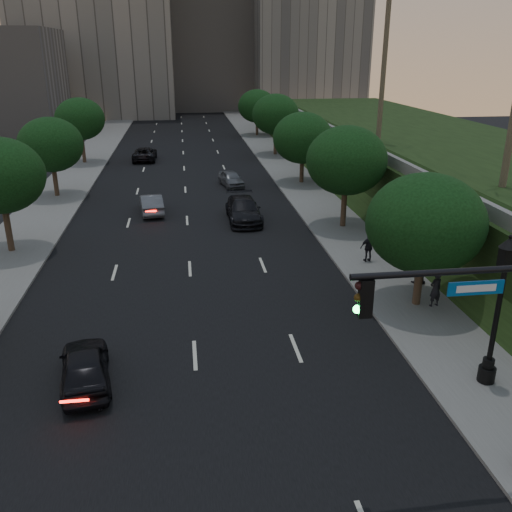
{
  "coord_description": "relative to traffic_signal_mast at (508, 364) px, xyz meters",
  "views": [
    {
      "loc": [
        -0.11,
        -13.46,
        11.11
      ],
      "look_at": [
        2.56,
        6.12,
        3.6
      ],
      "focal_mm": 38.0,
      "sensor_mm": 36.0,
      "label": 1
    }
  ],
  "objects": [
    {
      "name": "ground",
      "position": [
        -7.84,
        2.56,
        -3.67
      ],
      "size": [
        160.0,
        160.0,
        0.0
      ],
      "primitive_type": "plane",
      "color": "black",
      "rests_on": "ground"
    },
    {
      "name": "road_surface",
      "position": [
        -7.84,
        32.56,
        -3.66
      ],
      "size": [
        16.0,
        140.0,
        0.02
      ],
      "primitive_type": "cube",
      "color": "black",
      "rests_on": "ground"
    },
    {
      "name": "sidewalk_right",
      "position": [
        2.41,
        32.56,
        -3.6
      ],
      "size": [
        4.5,
        140.0,
        0.15
      ],
      "primitive_type": "cube",
      "color": "slate",
      "rests_on": "ground"
    },
    {
      "name": "sidewalk_left",
      "position": [
        -18.09,
        32.56,
        -3.6
      ],
      "size": [
        4.5,
        140.0,
        0.15
      ],
      "primitive_type": "cube",
      "color": "slate",
      "rests_on": "ground"
    },
    {
      "name": "embankment",
      "position": [
        14.16,
        30.56,
        -1.67
      ],
      "size": [
        18.0,
        90.0,
        4.0
      ],
      "primitive_type": "cube",
      "color": "black",
      "rests_on": "ground"
    },
    {
      "name": "parapet_wall",
      "position": [
        5.66,
        30.56,
        0.68
      ],
      "size": [
        0.35,
        90.0,
        0.7
      ],
      "primitive_type": "cube",
      "color": "slate",
      "rests_on": "embankment"
    },
    {
      "name": "office_block_left",
      "position": [
        -21.84,
        94.56,
        12.33
      ],
      "size": [
        26.0,
        20.0,
        32.0
      ],
      "primitive_type": "cube",
      "color": "gray",
      "rests_on": "ground"
    },
    {
      "name": "office_block_mid",
      "position": [
        -1.84,
        104.56,
        9.33
      ],
      "size": [
        22.0,
        18.0,
        26.0
      ],
      "primitive_type": "cube",
      "color": "gray",
      "rests_on": "ground"
    },
    {
      "name": "office_block_right",
      "position": [
        16.16,
        98.56,
        14.33
      ],
      "size": [
        20.0,
        22.0,
        36.0
      ],
      "primitive_type": "cube",
      "color": "gray",
      "rests_on": "ground"
    },
    {
      "name": "tree_right_a",
      "position": [
        2.46,
        10.56,
        0.35
      ],
      "size": [
        5.2,
        5.2,
        6.24
      ],
      "color": "#38281C",
      "rests_on": "ground"
    },
    {
      "name": "tree_right_b",
      "position": [
        2.46,
        22.56,
        0.84
      ],
      "size": [
        5.2,
        5.2,
        6.74
      ],
      "color": "#38281C",
      "rests_on": "ground"
    },
    {
      "name": "tree_right_c",
      "position": [
        2.46,
        35.56,
        0.35
      ],
      "size": [
        5.2,
        5.2,
        6.24
      ],
      "color": "#38281C",
      "rests_on": "ground"
    },
    {
      "name": "tree_right_d",
      "position": [
        2.46,
        49.56,
        0.84
      ],
      "size": [
        5.2,
        5.2,
        6.74
      ],
      "color": "#38281C",
      "rests_on": "ground"
    },
    {
      "name": "tree_right_e",
      "position": [
        2.46,
        64.56,
        0.35
      ],
      "size": [
        5.2,
        5.2,
        6.24
      ],
      "color": "#38281C",
      "rests_on": "ground"
    },
    {
      "name": "tree_left_c",
      "position": [
        -18.14,
        33.56,
        0.53
      ],
      "size": [
        5.0,
        5.0,
        6.34
      ],
      "color": "#38281C",
      "rests_on": "ground"
    },
    {
      "name": "tree_left_d",
      "position": [
        -18.14,
        47.56,
        0.9
      ],
      "size": [
        5.0,
        5.0,
        6.71
      ],
      "color": "#38281C",
      "rests_on": "ground"
    },
    {
      "name": "traffic_signal_mast",
      "position": [
        0.0,
        0.0,
        0.0
      ],
      "size": [
        5.68,
        0.56,
        7.0
      ],
      "color": "black",
      "rests_on": "ground"
    },
    {
      "name": "street_lamp",
      "position": [
        2.32,
        4.22,
        -1.04
      ],
      "size": [
        0.64,
        0.64,
        5.62
      ],
      "color": "black",
      "rests_on": "ground"
    },
    {
      "name": "sedan_near_left",
      "position": [
        -11.71,
        6.19,
        -2.96
      ],
      "size": [
        2.32,
        4.39,
        1.42
      ],
      "primitive_type": "imported",
      "rotation": [
        0.0,
        0.0,
        3.3
      ],
      "color": "black",
      "rests_on": "ground"
    },
    {
      "name": "sedan_mid_left",
      "position": [
        -10.36,
        27.79,
        -2.96
      ],
      "size": [
        2.02,
        4.47,
        1.42
      ],
      "primitive_type": "imported",
      "rotation": [
        0.0,
        0.0,
        3.26
      ],
      "color": "#5B5D63",
      "rests_on": "ground"
    },
    {
      "name": "sedan_far_left",
      "position": [
        -11.96,
        48.45,
        -2.96
      ],
      "size": [
        2.48,
        5.18,
        1.42
      ],
      "primitive_type": "imported",
      "rotation": [
        0.0,
        0.0,
        3.12
      ],
      "color": "black",
      "rests_on": "ground"
    },
    {
      "name": "sedan_near_right",
      "position": [
        -3.94,
        25.01,
        -2.88
      ],
      "size": [
        2.23,
        5.47,
        1.59
      ],
      "primitive_type": "imported",
      "rotation": [
        0.0,
        0.0,
        0.0
      ],
      "color": "black",
      "rests_on": "ground"
    },
    {
      "name": "sedan_far_right",
      "position": [
        -3.85,
        35.42,
        -3.0
      ],
      "size": [
        2.31,
        4.16,
        1.34
      ],
      "primitive_type": "imported",
      "rotation": [
        0.0,
        0.0,
        0.19
      ],
      "color": "#5B5E63",
      "rests_on": "ground"
    },
    {
      "name": "pedestrian_a",
      "position": [
        3.14,
        10.2,
        -2.69
      ],
      "size": [
        0.68,
        0.52,
        1.66
      ],
      "primitive_type": "imported",
      "rotation": [
        0.0,
        0.0,
        3.37
      ],
      "color": "black",
      "rests_on": "sidewalk_right"
    },
    {
      "name": "pedestrian_b",
      "position": [
        3.44,
        12.84,
        -2.59
      ],
      "size": [
        1.06,
        0.92,
        1.86
      ],
      "primitive_type": "imported",
      "rotation": [
        0.0,
        0.0,
        2.87
      ],
      "color": "black",
      "rests_on": "sidewalk_right"
    },
    {
      "name": "pedestrian_c",
      "position": [
        1.99,
        16.03,
        -2.69
      ],
      "size": [
        1.01,
        0.49,
        1.66
      ],
      "primitive_type": "imported",
      "rotation": [
        0.0,
        0.0,
        3.23
      ],
      "color": "black",
      "rests_on": "sidewalk_right"
    }
  ]
}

